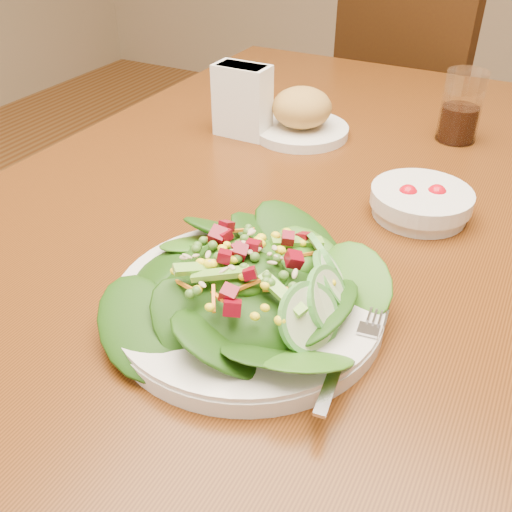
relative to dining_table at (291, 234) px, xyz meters
name	(u,v)px	position (x,y,z in m)	size (l,w,h in m)	color
ground_plane	(282,465)	(0.00, 0.00, -0.65)	(5.00, 5.00, 0.00)	#9D6A31
dining_table	(291,234)	(0.00, 0.00, 0.00)	(0.90, 1.40, 0.75)	#5E2E0E
chair_far	(417,114)	(-0.02, 0.97, -0.12)	(0.61, 0.61, 1.01)	black
salad_plate	(256,292)	(0.10, -0.32, 0.13)	(0.31, 0.31, 0.09)	silver
bread_plate	(301,116)	(-0.07, 0.18, 0.14)	(0.18, 0.18, 0.09)	silver
tomato_bowl	(421,202)	(0.21, -0.01, 0.12)	(0.15, 0.15, 0.05)	silver
drinking_glass	(460,111)	(0.19, 0.30, 0.16)	(0.07, 0.07, 0.13)	silver
napkin_holder	(242,99)	(-0.17, 0.13, 0.17)	(0.10, 0.06, 0.13)	white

